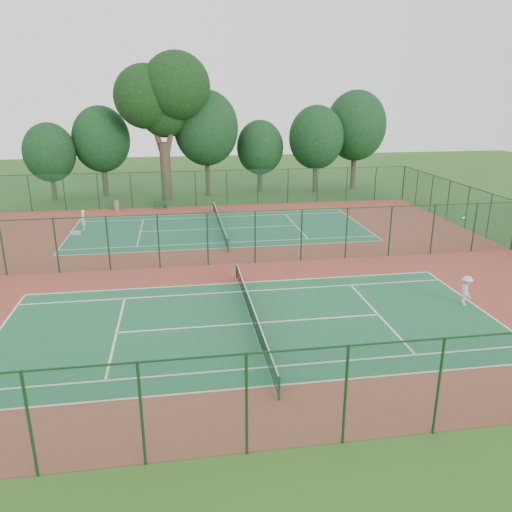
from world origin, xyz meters
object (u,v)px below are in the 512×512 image
Objects in this scene: player_far at (83,220)px; kit_bag at (75,233)px; trash_bin at (117,205)px; big_tree at (163,96)px; player_near at (466,290)px; bench at (161,204)px.

kit_bag is (-0.44, -1.30, -0.69)m from player_far.
big_tree reaches higher than trash_bin.
trash_bin is (1.90, 6.85, -0.33)m from player_far.
player_near reaches higher than kit_bag.
player_near is at bearing -62.74° from big_tree.
big_tree is at bearing 77.64° from bench.
big_tree is (7.12, 12.91, 10.22)m from kit_bag.
big_tree reaches higher than player_far.
big_tree is at bearing 40.09° from player_near.
kit_bag is at bearing 65.30° from player_near.
bench is 10.63m from kit_bag.
bench is 1.85× the size of kit_bag.
bench is 0.09× the size of big_tree.
player_near is 2.13× the size of kit_bag.
player_far reaches higher than trash_bin.
player_near is 0.97× the size of player_far.
bench is (-16.37, 25.96, -0.37)m from player_near.
player_far is 1.53m from kit_bag.
bench is at bearing -98.83° from big_tree.
trash_bin is 1.34× the size of kit_bag.
player_far is at bearing 62.76° from player_near.
player_near is 0.11× the size of big_tree.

